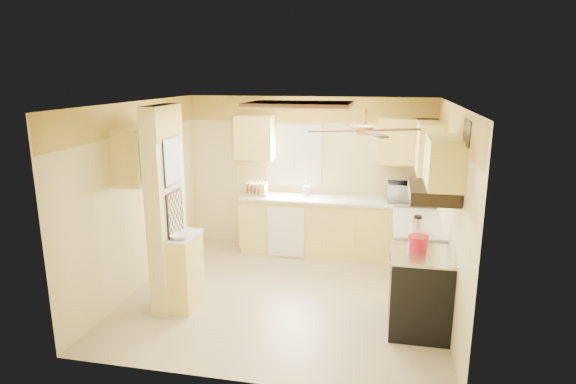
% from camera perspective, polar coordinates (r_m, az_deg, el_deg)
% --- Properties ---
extents(floor, '(4.00, 4.00, 0.00)m').
position_cam_1_polar(floor, '(6.52, -0.40, -12.05)').
color(floor, tan).
rests_on(floor, ground).
extents(ceiling, '(4.00, 4.00, 0.00)m').
position_cam_1_polar(ceiling, '(5.88, -0.45, 10.45)').
color(ceiling, white).
rests_on(ceiling, wall_back).
extents(wall_back, '(4.00, 0.00, 4.00)m').
position_cam_1_polar(wall_back, '(7.90, 2.43, 2.15)').
color(wall_back, '#DECB87').
rests_on(wall_back, floor).
extents(wall_front, '(4.00, 0.00, 4.00)m').
position_cam_1_polar(wall_front, '(4.33, -5.68, -7.86)').
color(wall_front, '#DECB87').
rests_on(wall_front, floor).
extents(wall_left, '(0.00, 3.80, 3.80)m').
position_cam_1_polar(wall_left, '(6.77, -17.22, -0.44)').
color(wall_left, '#DECB87').
rests_on(wall_left, floor).
extents(wall_right, '(0.00, 3.80, 3.80)m').
position_cam_1_polar(wall_right, '(6.01, 18.60, -2.32)').
color(wall_right, '#DECB87').
rests_on(wall_right, floor).
extents(wallpaper_border, '(4.00, 0.02, 0.40)m').
position_cam_1_polar(wallpaper_border, '(7.74, 2.49, 9.76)').
color(wallpaper_border, '#FFD94B').
rests_on(wallpaper_border, wall_back).
extents(partition_column, '(0.20, 0.70, 2.50)m').
position_cam_1_polar(partition_column, '(6.01, -14.25, -2.02)').
color(partition_column, '#DECB87').
rests_on(partition_column, floor).
extents(partition_ledge, '(0.25, 0.55, 0.90)m').
position_cam_1_polar(partition_ledge, '(6.18, -11.95, -9.31)').
color(partition_ledge, '#DECE68').
rests_on(partition_ledge, floor).
extents(ledge_top, '(0.28, 0.58, 0.04)m').
position_cam_1_polar(ledge_top, '(6.01, -12.17, -5.18)').
color(ledge_top, silver).
rests_on(ledge_top, partition_ledge).
extents(lower_cabinets_back, '(3.00, 0.60, 0.90)m').
position_cam_1_polar(lower_cabinets_back, '(7.75, 5.68, -4.25)').
color(lower_cabinets_back, '#DECE68').
rests_on(lower_cabinets_back, floor).
extents(lower_cabinets_right, '(0.60, 1.40, 0.90)m').
position_cam_1_polar(lower_cabinets_right, '(6.79, 14.97, -7.32)').
color(lower_cabinets_right, '#DECE68').
rests_on(lower_cabinets_right, floor).
extents(countertop_back, '(3.04, 0.64, 0.04)m').
position_cam_1_polar(countertop_back, '(7.61, 5.75, -0.90)').
color(countertop_back, silver).
rests_on(countertop_back, lower_cabinets_back).
extents(countertop_right, '(0.64, 1.44, 0.04)m').
position_cam_1_polar(countertop_right, '(6.64, 15.13, -3.53)').
color(countertop_right, silver).
rests_on(countertop_right, lower_cabinets_right).
extents(dishwasher_panel, '(0.58, 0.02, 0.80)m').
position_cam_1_polar(dishwasher_panel, '(7.57, -0.25, -4.78)').
color(dishwasher_panel, white).
rests_on(dishwasher_panel, lower_cabinets_back).
extents(window, '(0.92, 0.02, 1.02)m').
position_cam_1_polar(window, '(7.87, 0.64, 4.35)').
color(window, white).
rests_on(window, wall_back).
extents(upper_cab_back_left, '(0.60, 0.35, 0.70)m').
position_cam_1_polar(upper_cab_back_left, '(7.81, -3.94, 6.46)').
color(upper_cab_back_left, '#DECE68').
rests_on(upper_cab_back_left, wall_back).
extents(upper_cab_back_right, '(0.90, 0.35, 0.70)m').
position_cam_1_polar(upper_cab_back_right, '(7.54, 14.04, 5.82)').
color(upper_cab_back_right, '#DECE68').
rests_on(upper_cab_back_right, wall_back).
extents(upper_cab_right, '(0.35, 1.00, 0.70)m').
position_cam_1_polar(upper_cab_right, '(7.09, 16.41, 5.18)').
color(upper_cab_right, '#DECE68').
rests_on(upper_cab_right, wall_right).
extents(upper_cab_left_wall, '(0.35, 0.75, 0.70)m').
position_cam_1_polar(upper_cab_left_wall, '(6.35, -17.28, 4.18)').
color(upper_cab_left_wall, '#DECE68').
rests_on(upper_cab_left_wall, wall_left).
extents(upper_cab_over_stove, '(0.35, 0.76, 0.52)m').
position_cam_1_polar(upper_cab_over_stove, '(5.30, 17.98, 3.42)').
color(upper_cab_over_stove, '#DECE68').
rests_on(upper_cab_over_stove, wall_right).
extents(stove, '(0.68, 0.77, 0.92)m').
position_cam_1_polar(stove, '(5.73, 15.29, -11.30)').
color(stove, black).
rests_on(stove, floor).
extents(range_hood, '(0.50, 0.76, 0.14)m').
position_cam_1_polar(range_hood, '(5.36, 16.82, -0.00)').
color(range_hood, black).
rests_on(range_hood, upper_cab_over_stove).
extents(poster_menu, '(0.02, 0.42, 0.57)m').
position_cam_1_polar(poster_menu, '(5.83, -13.61, 3.60)').
color(poster_menu, black).
rests_on(poster_menu, partition_column).
extents(poster_nashville, '(0.02, 0.42, 0.57)m').
position_cam_1_polar(poster_nashville, '(5.97, -13.26, -2.55)').
color(poster_nashville, black).
rests_on(poster_nashville, partition_column).
extents(ceiling_light_panel, '(1.35, 0.95, 0.06)m').
position_cam_1_polar(ceiling_light_panel, '(6.35, 1.40, 10.30)').
color(ceiling_light_panel, brown).
rests_on(ceiling_light_panel, ceiling).
extents(ceiling_fan, '(1.15, 1.15, 0.26)m').
position_cam_1_polar(ceiling_fan, '(5.08, 9.09, 7.32)').
color(ceiling_fan, gold).
rests_on(ceiling_fan, ceiling).
extents(vent_grate, '(0.02, 0.40, 0.25)m').
position_cam_1_polar(vent_grate, '(4.93, 20.50, 6.60)').
color(vent_grate, black).
rests_on(vent_grate, wall_right).
extents(microwave, '(0.54, 0.37, 0.29)m').
position_cam_1_polar(microwave, '(7.57, 13.68, -0.03)').
color(microwave, white).
rests_on(microwave, countertop_back).
extents(bowl, '(0.26, 0.26, 0.06)m').
position_cam_1_polar(bowl, '(5.88, -12.69, -5.15)').
color(bowl, white).
rests_on(bowl, ledge_top).
extents(dutch_oven, '(0.23, 0.23, 0.16)m').
position_cam_1_polar(dutch_oven, '(5.66, 15.16, -5.77)').
color(dutch_oven, red).
rests_on(dutch_oven, stove).
extents(kettle, '(0.14, 0.14, 0.21)m').
position_cam_1_polar(kettle, '(6.15, 15.10, -3.74)').
color(kettle, silver).
rests_on(kettle, countertop_right).
extents(dish_rack, '(0.37, 0.28, 0.20)m').
position_cam_1_polar(dish_rack, '(7.79, -3.77, 0.20)').
color(dish_rack, tan).
rests_on(dish_rack, countertop_back).
extents(utensil_crock, '(0.12, 0.12, 0.23)m').
position_cam_1_polar(utensil_crock, '(7.76, 2.19, 0.19)').
color(utensil_crock, white).
rests_on(utensil_crock, countertop_back).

